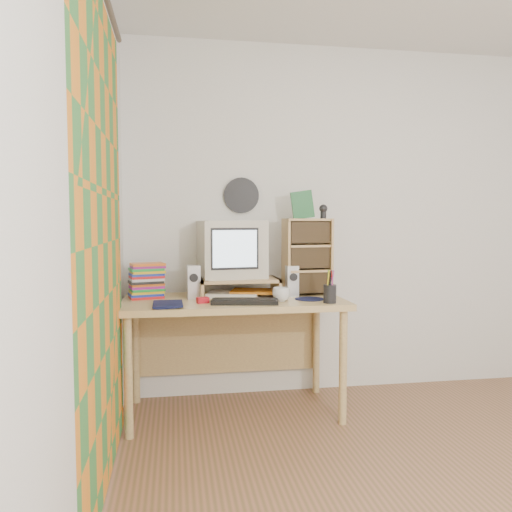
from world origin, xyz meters
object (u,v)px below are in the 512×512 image
object	(u,v)px
desk	(232,317)
crt_monitor	(232,249)
cd_rack	(307,257)
diary	(153,303)
keyboard	(245,302)
mug	(281,294)
dvd_stack	(147,276)

from	to	relation	value
desk	crt_monitor	xyz separation A→B (m)	(0.01, 0.09, 0.45)
desk	crt_monitor	distance (m)	0.45
cd_rack	diary	world-z (taller)	cd_rack
keyboard	mug	xyz separation A→B (m)	(0.24, 0.05, 0.03)
desk	keyboard	size ratio (longest dim) A/B	3.49
desk	mug	xyz separation A→B (m)	(0.28, -0.21, 0.18)
mug	diary	xyz separation A→B (m)	(-0.78, -0.06, -0.02)
desk	cd_rack	world-z (taller)	cd_rack
crt_monitor	cd_rack	bearing A→B (deg)	-14.38
keyboard	mug	size ratio (longest dim) A/B	3.67
desk	diary	bearing A→B (deg)	-151.12
keyboard	diary	xyz separation A→B (m)	(-0.54, -0.01, 0.01)
crt_monitor	mug	bearing A→B (deg)	-55.88
desk	dvd_stack	xyz separation A→B (m)	(-0.55, 0.06, 0.28)
dvd_stack	mug	distance (m)	0.88
keyboard	dvd_stack	size ratio (longest dim) A/B	1.37
cd_rack	crt_monitor	bearing A→B (deg)	169.83
crt_monitor	keyboard	distance (m)	0.46
desk	diary	size ratio (longest dim) A/B	6.62
crt_monitor	keyboard	size ratio (longest dim) A/B	1.00
cd_rack	diary	distance (m)	1.08
mug	cd_rack	bearing A→B (deg)	46.52
dvd_stack	mug	bearing A→B (deg)	-32.25
cd_rack	mug	xyz separation A→B (m)	(-0.23, -0.24, -0.21)
crt_monitor	mug	xyz separation A→B (m)	(0.27, -0.30, -0.27)
crt_monitor	desk	bearing A→B (deg)	-104.60
dvd_stack	diary	distance (m)	0.36
crt_monitor	diary	size ratio (longest dim) A/B	1.90
mug	diary	world-z (taller)	mug
dvd_stack	cd_rack	bearing A→B (deg)	-15.68
dvd_stack	cd_rack	world-z (taller)	cd_rack
desk	cd_rack	bearing A→B (deg)	3.40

